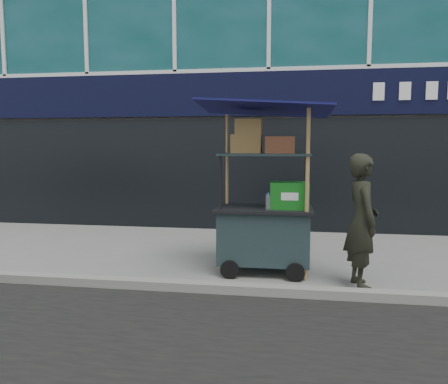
# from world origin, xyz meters

# --- Properties ---
(ground) EXTENTS (80.00, 80.00, 0.00)m
(ground) POSITION_xyz_m (0.00, 0.00, 0.00)
(ground) COLOR slate
(ground) RESTS_ON ground
(curb) EXTENTS (80.00, 0.18, 0.12)m
(curb) POSITION_xyz_m (0.00, -0.20, 0.06)
(curb) COLOR gray
(curb) RESTS_ON ground
(vendor_cart) EXTENTS (1.82, 1.28, 2.45)m
(vendor_cart) POSITION_xyz_m (0.15, 0.78, 0.86)
(vendor_cart) COLOR #19282B
(vendor_cart) RESTS_ON ground
(vendor_man) EXTENTS (0.52, 0.69, 1.73)m
(vendor_man) POSITION_xyz_m (1.41, 0.33, 0.87)
(vendor_man) COLOR black
(vendor_man) RESTS_ON ground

